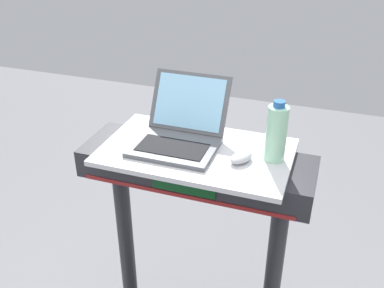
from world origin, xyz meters
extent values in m
cylinder|color=#28282D|center=(-0.34, 0.70, 0.60)|extent=(0.07, 0.07, 0.91)
cylinder|color=#28282D|center=(0.34, 0.70, 0.60)|extent=(0.07, 0.07, 0.91)
cube|color=#28282D|center=(0.00, 0.70, 1.11)|extent=(0.90, 0.28, 0.11)
cube|color=#0C3F19|center=(0.00, 0.56, 1.11)|extent=(0.24, 0.01, 0.06)
cube|color=maroon|center=(0.00, 0.56, 1.07)|extent=(0.81, 0.00, 0.02)
cube|color=silver|center=(0.00, 0.70, 1.18)|extent=(0.71, 0.43, 0.02)
cube|color=#515459|center=(-0.08, 0.67, 1.20)|extent=(0.31, 0.24, 0.02)
cube|color=black|center=(-0.08, 0.66, 1.21)|extent=(0.26, 0.13, 0.00)
cube|color=#515459|center=(-0.08, 0.85, 1.31)|extent=(0.31, 0.12, 0.21)
cube|color=#8CCCF2|center=(-0.08, 0.84, 1.31)|extent=(0.28, 0.10, 0.18)
ellipsoid|color=#B2B2B7|center=(0.18, 0.67, 1.21)|extent=(0.10, 0.12, 0.03)
cylinder|color=#9EDBB2|center=(0.29, 0.73, 1.29)|extent=(0.07, 0.07, 0.21)
cylinder|color=#2659A5|center=(0.29, 0.73, 1.41)|extent=(0.04, 0.04, 0.02)
camera|label=1|loc=(0.46, -0.67, 2.01)|focal=41.15mm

